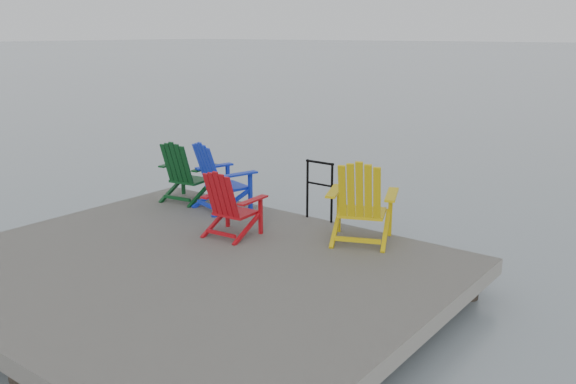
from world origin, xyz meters
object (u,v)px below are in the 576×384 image
Objects in this scene: handrail at (320,185)px; chair_green at (185,171)px; chair_blue at (220,176)px; chair_red at (230,203)px; chair_yellow at (361,201)px.

chair_green is at bearing -168.52° from handrail.
chair_blue reaches higher than handrail.
chair_blue is at bearing -8.35° from chair_green.
chair_blue is 1.35m from chair_red.
chair_yellow is (1.01, -0.49, 0.03)m from handrail.
chair_green is 0.94× the size of chair_blue.
chair_yellow reaches higher than chair_red.
chair_green is 1.08× the size of chair_red.
chair_green is 3.38m from chair_yellow.
chair_yellow is (1.56, 0.87, 0.10)m from chair_red.
chair_blue is 0.95× the size of chair_yellow.
handrail is 1.65m from chair_blue.
chair_green is (-2.37, -0.48, -0.03)m from handrail.
chair_blue reaches higher than chair_green.
handrail is 2.42m from chair_green.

